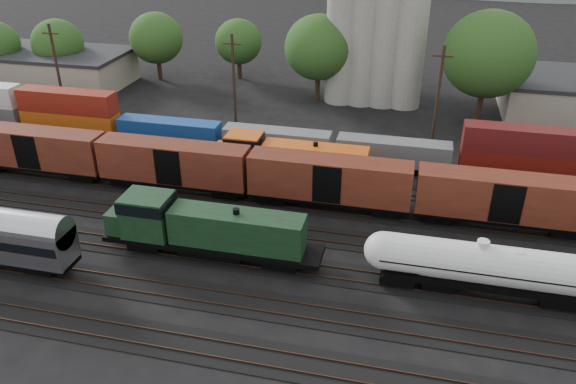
% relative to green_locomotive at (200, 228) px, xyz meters
% --- Properties ---
extents(ground, '(600.00, 600.00, 0.00)m').
position_rel_green_locomotive_xyz_m(ground, '(6.22, 5.00, -2.72)').
color(ground, black).
extents(tracks, '(180.00, 33.20, 0.20)m').
position_rel_green_locomotive_xyz_m(tracks, '(6.22, 5.00, -2.67)').
color(tracks, black).
rests_on(tracks, ground).
extents(green_locomotive, '(18.08, 3.19, 4.78)m').
position_rel_green_locomotive_xyz_m(green_locomotive, '(0.00, 0.00, 0.00)').
color(green_locomotive, black).
rests_on(green_locomotive, ground).
extents(tank_car_a, '(16.79, 3.01, 4.40)m').
position_rel_green_locomotive_xyz_m(tank_car_a, '(21.61, -0.00, -0.10)').
color(tank_car_a, silver).
rests_on(tank_car_a, ground).
extents(tank_car_b, '(15.16, 2.71, 3.97)m').
position_rel_green_locomotive_xyz_m(tank_car_b, '(24.08, -0.00, -0.33)').
color(tank_car_b, silver).
rests_on(tank_car_b, ground).
extents(orange_locomotive, '(17.72, 2.95, 4.43)m').
position_rel_green_locomotive_xyz_m(orange_locomotive, '(3.58, 15.00, -0.19)').
color(orange_locomotive, black).
rests_on(orange_locomotive, ground).
extents(boxcar_string, '(122.80, 2.90, 4.20)m').
position_rel_green_locomotive_xyz_m(boxcar_string, '(-14.23, 10.00, 0.40)').
color(boxcar_string, black).
rests_on(boxcar_string, ground).
extents(container_wall, '(160.00, 2.60, 5.80)m').
position_rel_green_locomotive_xyz_m(container_wall, '(5.31, 20.00, 0.05)').
color(container_wall, black).
rests_on(container_wall, ground).
extents(grain_silo, '(13.40, 5.00, 29.00)m').
position_rel_green_locomotive_xyz_m(grain_silo, '(9.51, 41.00, 8.54)').
color(grain_silo, '#9A978D').
rests_on(grain_silo, ground).
extents(industrial_sheds, '(119.38, 17.26, 5.10)m').
position_rel_green_locomotive_xyz_m(industrial_sheds, '(12.85, 40.25, -0.16)').
color(industrial_sheds, '#9E937F').
rests_on(industrial_sheds, ground).
extents(tree_band, '(165.47, 23.35, 14.27)m').
position_rel_green_locomotive_xyz_m(tree_band, '(15.80, 41.07, 4.97)').
color(tree_band, black).
rests_on(tree_band, ground).
extents(utility_poles, '(122.20, 0.36, 12.00)m').
position_rel_green_locomotive_xyz_m(utility_poles, '(6.22, 27.00, 3.49)').
color(utility_poles, black).
rests_on(utility_poles, ground).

